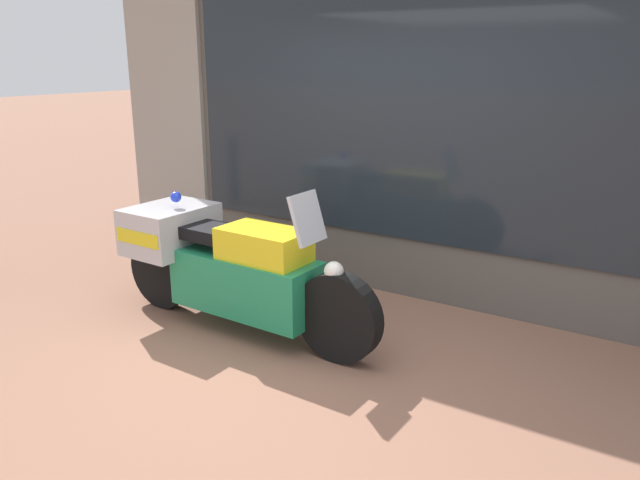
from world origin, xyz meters
name	(u,v)px	position (x,y,z in m)	size (l,w,h in m)	color
ground_plane	(282,374)	(0.00, 0.00, 0.00)	(60.00, 60.00, 0.00)	#8E604C
shop_building	(366,107)	(-0.47, 2.00, 1.67)	(6.66, 0.55, 3.32)	#56514C
window_display	(455,247)	(0.45, 2.03, 0.47)	(5.16, 0.30, 1.98)	slate
paramedic_motorcycle	(224,263)	(-0.86, 0.43, 0.54)	(2.47, 0.72, 1.20)	black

